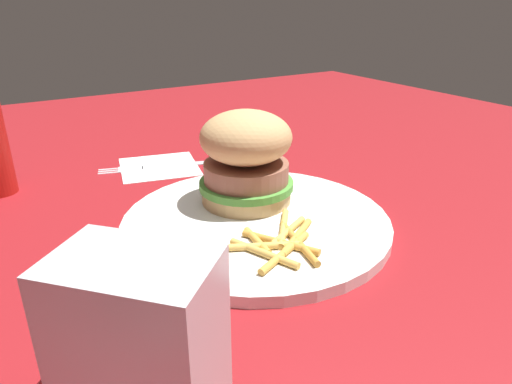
# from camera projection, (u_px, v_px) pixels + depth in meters

# --- Properties ---
(ground_plane) EXTENTS (1.60, 1.60, 0.00)m
(ground_plane) POSITION_uv_depth(u_px,v_px,m) (251.00, 217.00, 0.53)
(ground_plane) COLOR maroon
(plate) EXTENTS (0.29, 0.29, 0.01)m
(plate) POSITION_uv_depth(u_px,v_px,m) (256.00, 222.00, 0.51)
(plate) COLOR white
(plate) RESTS_ON ground_plane
(sandwich) EXTENTS (0.11, 0.11, 0.11)m
(sandwich) POSITION_uv_depth(u_px,v_px,m) (246.00, 157.00, 0.53)
(sandwich) COLOR tan
(sandwich) RESTS_ON plate
(fries_pile) EXTENTS (0.11, 0.11, 0.01)m
(fries_pile) POSITION_uv_depth(u_px,v_px,m) (280.00, 242.00, 0.45)
(fries_pile) COLOR #E5B251
(fries_pile) RESTS_ON plate
(napkin) EXTENTS (0.13, 0.13, 0.00)m
(napkin) POSITION_uv_depth(u_px,v_px,m) (159.00, 166.00, 0.69)
(napkin) COLOR white
(napkin) RESTS_ON ground_plane
(fork) EXTENTS (0.07, 0.17, 0.00)m
(fork) POSITION_uv_depth(u_px,v_px,m) (158.00, 165.00, 0.68)
(fork) COLOR silver
(fork) RESTS_ON napkin
(napkin_dispenser) EXTENTS (0.11, 0.11, 0.11)m
(napkin_dispenser) POSITION_uv_depth(u_px,v_px,m) (139.00, 341.00, 0.26)
(napkin_dispenser) COLOR #B7BABF
(napkin_dispenser) RESTS_ON ground_plane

